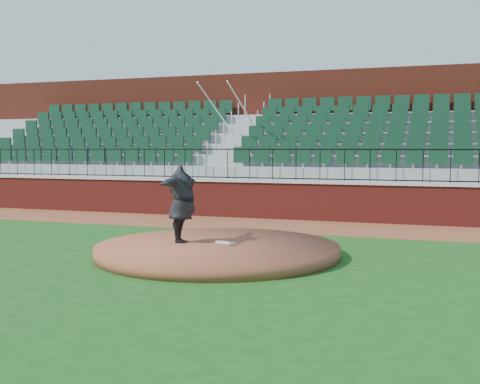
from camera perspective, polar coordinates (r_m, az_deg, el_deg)
name	(u,v)px	position (r m, az deg, el deg)	size (l,w,h in m)	color
ground	(217,257)	(12.91, -2.22, -6.24)	(90.00, 90.00, 0.00)	#144614
warning_track	(283,226)	(17.98, 4.12, -3.23)	(34.00, 3.20, 0.01)	brown
field_wall	(296,201)	(19.46, 5.37, -0.91)	(34.00, 0.35, 1.20)	maroon
wall_cap	(296,182)	(19.41, 5.38, 1.00)	(34.00, 0.45, 0.10)	#B7B7B7
wall_railing	(296,165)	(19.38, 5.39, 2.62)	(34.00, 0.05, 1.00)	black
seating_stands	(314,149)	(22.03, 7.12, 4.11)	(34.00, 5.10, 4.60)	gray
concourse_wall	(329,138)	(24.78, 8.50, 5.15)	(34.00, 0.50, 5.50)	maroon
pitchers_mound	(218,250)	(13.02, -2.15, -5.59)	(5.30, 5.30, 0.25)	brown
pitching_rubber	(226,243)	(13.13, -1.39, -4.87)	(0.54, 0.14, 0.04)	silver
pitcher	(182,204)	(13.18, -5.60, -1.14)	(2.13, 0.58, 1.73)	black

